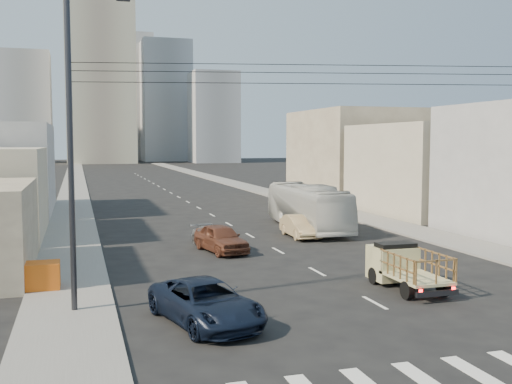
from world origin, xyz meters
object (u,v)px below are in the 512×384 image
navy_pickup (206,302)px  sedan_tan (300,226)px  sedan_brown (221,238)px  crate_stack (38,276)px  sedan_grey (214,237)px  flatbed_pickup (405,264)px  streetlamp_left (73,141)px  city_bus (308,207)px

navy_pickup → sedan_tan: navy_pickup is taller
navy_pickup → sedan_brown: bearing=60.3°
crate_stack → sedan_grey: bearing=41.8°
sedan_tan → sedan_grey: (-6.35, -1.85, -0.14)m
navy_pickup → crate_stack: bearing=118.2°
sedan_brown → sedan_tan: (6.34, 3.72, -0.06)m
flatbed_pickup → sedan_brown: 12.30m
flatbed_pickup → streetlamp_left: 14.74m
sedan_grey → city_bus: bearing=20.6°
streetlamp_left → sedan_tan: bearing=44.8°
flatbed_pickup → sedan_tan: 14.66m
navy_pickup → sedan_tan: bearing=45.4°
flatbed_pickup → sedan_grey: (-5.67, 12.78, -0.49)m
sedan_grey → crate_stack: 12.97m
sedan_brown → sedan_grey: size_ratio=1.13×
sedan_brown → crate_stack: 11.81m
city_bus → sedan_grey: 9.71m
city_bus → navy_pickup: bearing=-117.8°
sedan_tan → crate_stack: size_ratio=2.51×
city_bus → sedan_tan: 3.86m
city_bus → crate_stack: (-17.86, -13.77, -0.96)m
sedan_grey → crate_stack: (-9.67, -8.65, 0.08)m
city_bus → sedan_grey: (-8.19, -5.11, -1.05)m
flatbed_pickup → city_bus: city_bus is taller
sedan_brown → crate_stack: size_ratio=2.62×
navy_pickup → city_bus: city_bus is taller
sedan_brown → crate_stack: (-9.67, -6.79, -0.11)m
navy_pickup → sedan_grey: navy_pickup is taller
flatbed_pickup → city_bus: (2.52, 17.90, 0.56)m
streetlamp_left → city_bus: bearing=47.2°
flatbed_pickup → navy_pickup: bearing=-165.6°
sedan_brown → sedan_tan: sedan_brown is taller
crate_stack → sedan_tan: bearing=33.3°
navy_pickup → crate_stack: 8.85m
navy_pickup → sedan_brown: 13.83m
flatbed_pickup → crate_stack: 15.89m
sedan_tan → sedan_grey: sedan_tan is taller
streetlamp_left → flatbed_pickup: bearing=-1.4°
flatbed_pickup → city_bus: bearing=82.0°
sedan_brown → flatbed_pickup: bearing=-73.2°
sedan_brown → streetlamp_left: (-8.06, -10.57, 5.63)m
sedan_brown → sedan_tan: 7.35m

